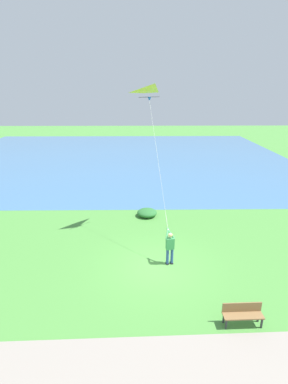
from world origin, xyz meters
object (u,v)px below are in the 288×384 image
Objects in this scene: person_kite_flyer at (170,245)px; flying_kite at (154,94)px; lakeside_shrub at (147,213)px; park_bench_near_walkway at (243,313)px.

flying_kite is (3.81, 0.68, 7.14)m from person_kite_flyer.
person_kite_flyer is 6.18m from lakeside_shrub.
person_kite_flyer is 1.21× the size of park_bench_near_walkway.
flying_kite reaches higher than person_kite_flyer.
flying_kite is 4.88× the size of lakeside_shrub.
park_bench_near_walkway is (-7.99, -3.02, -7.68)m from flying_kite.
park_bench_near_walkway is 1.09× the size of lakeside_shrub.
park_bench_near_walkway is (-4.17, -2.34, -0.54)m from person_kite_flyer.
person_kite_flyer is 0.27× the size of flying_kite.
park_bench_near_walkway reaches higher than lakeside_shrub.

